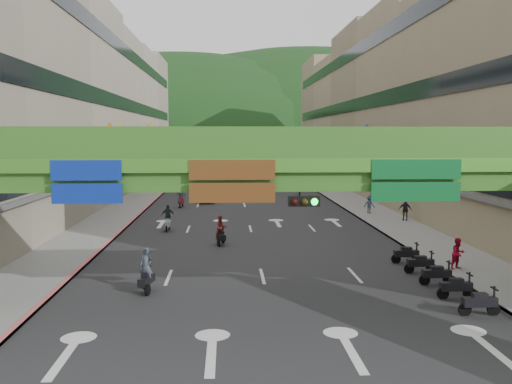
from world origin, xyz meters
name	(u,v)px	position (x,y,z in m)	size (l,w,h in m)	color
road_slab	(242,194)	(0.00, 50.00, 0.01)	(18.00, 140.00, 0.02)	#28282B
sidewalk_left	(145,194)	(-11.00, 50.00, 0.07)	(4.00, 140.00, 0.15)	gray
sidewalk_right	(337,193)	(11.00, 50.00, 0.07)	(4.00, 140.00, 0.15)	gray
curb_left	(162,194)	(-9.10, 50.00, 0.09)	(0.20, 140.00, 0.18)	#CC5959
curb_right	(321,193)	(9.10, 50.00, 0.09)	(0.20, 140.00, 0.18)	gray
building_row_left	(71,111)	(-18.93, 50.00, 9.46)	(12.80, 95.00, 19.00)	#9E937F
building_row_right	(407,111)	(18.93, 50.00, 9.46)	(12.80, 95.00, 19.00)	gray
overpass_near	(300,180)	(0.93, 5.38, 5.21)	(28.00, 12.27, 7.10)	#4C9E2D
overpass_far	(239,145)	(0.00, 65.00, 5.40)	(28.00, 2.20, 7.10)	#4C9E2D
hill_left	(183,157)	(-15.00, 160.00, 0.00)	(168.00, 140.00, 112.00)	#1C4419
hill_right	(305,155)	(25.00, 180.00, 0.00)	(208.00, 176.00, 128.00)	#1C4419
bunting_string	(248,146)	(0.00, 30.00, 5.96)	(26.00, 0.36, 0.47)	black
scooter_rider_near	(146,272)	(-5.19, 9.50, 0.90)	(0.72, 1.58, 1.95)	black
scooter_rider_mid	(221,230)	(-2.08, 20.01, 0.95)	(0.85, 1.58, 1.87)	black
scooter_rider_left	(168,218)	(-5.89, 25.37, 0.94)	(0.93, 1.60, 1.90)	#93929A
scooter_rider_far	(181,196)	(-6.01, 38.67, 1.07)	(0.93, 1.60, 2.10)	maroon
parked_scooter_row	(437,274)	(7.80, 10.00, 0.52)	(1.60, 9.35, 1.08)	black
car_silver	(206,195)	(-3.82, 42.87, 0.76)	(1.61, 4.61, 1.52)	#94959A
car_yellow	(250,179)	(1.55, 65.02, 0.67)	(1.57, 3.91, 1.33)	gold
pedestrian_red	(458,256)	(9.80, 12.47, 0.78)	(0.76, 0.59, 1.56)	#A30A21
pedestrian_dark	(405,212)	(12.20, 28.55, 0.83)	(0.97, 0.40, 1.66)	black
pedestrian_blue	(369,206)	(10.39, 32.59, 0.75)	(0.70, 0.45, 1.49)	#2B344C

